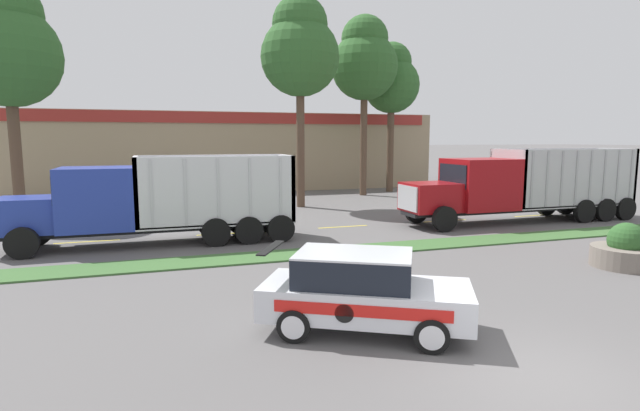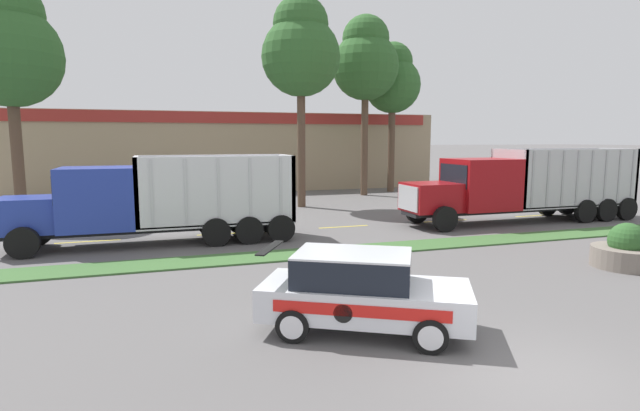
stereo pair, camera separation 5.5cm
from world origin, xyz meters
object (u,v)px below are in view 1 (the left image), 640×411
(dump_truck_mid, at_px, (503,189))
(stone_planter, at_px, (626,251))
(rally_car, at_px, (362,291))
(dump_truck_lead, at_px, (133,205))

(dump_truck_mid, xyz_separation_m, stone_planter, (-1.82, -8.27, -1.13))
(stone_planter, bearing_deg, rally_car, -167.10)
(dump_truck_mid, distance_m, rally_car, 15.88)
(dump_truck_mid, relative_size, rally_car, 2.62)
(rally_car, bearing_deg, dump_truck_lead, 114.64)
(dump_truck_lead, height_order, stone_planter, dump_truck_lead)
(dump_truck_mid, relative_size, stone_planter, 6.01)
(rally_car, bearing_deg, stone_planter, 12.90)
(dump_truck_lead, relative_size, stone_planter, 5.24)
(rally_car, relative_size, stone_planter, 2.30)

